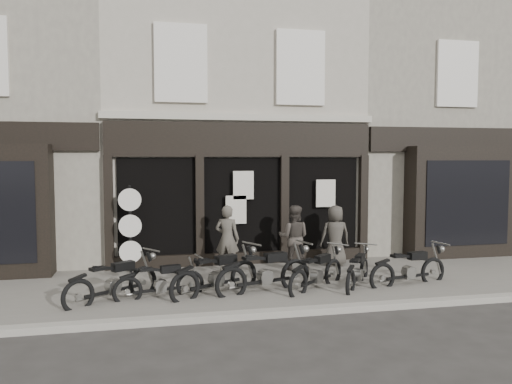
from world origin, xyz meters
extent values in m
plane|color=#2D2B28|center=(0.00, 0.00, 0.00)|extent=(90.00, 90.00, 0.00)
cube|color=#666159|center=(0.00, 0.90, 0.06)|extent=(30.00, 4.20, 0.12)
cube|color=gray|center=(0.00, -1.25, 0.07)|extent=(30.00, 0.25, 0.13)
cube|color=#ACA293|center=(0.00, 6.00, 4.10)|extent=(7.20, 6.00, 8.20)
cube|color=black|center=(0.00, 2.92, 3.45)|extent=(7.10, 0.18, 0.90)
cube|color=black|center=(0.00, 2.98, 1.50)|extent=(6.50, 0.10, 2.95)
cube|color=black|center=(0.00, 2.91, 0.22)|extent=(7.10, 0.20, 0.44)
cube|color=#B0A998|center=(0.00, 2.95, 4.05)|extent=(7.30, 0.22, 0.18)
cube|color=silver|center=(-1.60, 2.95, 5.40)|extent=(1.35, 0.12, 2.00)
cube|color=black|center=(-1.60, 2.98, 5.40)|extent=(1.05, 0.06, 1.70)
cube|color=silver|center=(1.60, 2.95, 5.40)|extent=(1.35, 0.12, 2.00)
cube|color=black|center=(1.60, 2.98, 5.40)|extent=(1.05, 0.06, 1.70)
cube|color=black|center=(-3.45, 2.90, 1.55)|extent=(0.22, 0.22, 3.00)
cube|color=black|center=(-1.15, 2.90, 1.55)|extent=(0.22, 0.22, 3.00)
cube|color=black|center=(1.15, 2.90, 1.55)|extent=(0.22, 0.22, 3.00)
cube|color=black|center=(3.45, 2.90, 1.55)|extent=(0.22, 0.22, 3.00)
cube|color=silver|center=(0.00, 2.80, 2.25)|extent=(0.55, 0.04, 0.75)
cube|color=silver|center=(2.30, 2.80, 2.00)|extent=(0.55, 0.04, 0.75)
cube|color=silver|center=(-0.20, 2.80, 1.60)|extent=(0.55, 0.04, 0.75)
cube|color=gray|center=(-6.35, 6.00, 4.10)|extent=(5.50, 6.00, 8.20)
cube|color=gray|center=(6.35, 6.00, 4.10)|extent=(5.50, 6.00, 8.20)
cube|color=black|center=(6.35, 2.65, 1.70)|extent=(3.20, 0.70, 3.20)
cube|color=black|center=(6.35, 2.30, 1.70)|extent=(2.60, 0.06, 2.40)
cube|color=black|center=(6.35, 2.95, 3.50)|extent=(5.40, 0.16, 0.70)
cube|color=silver|center=(6.35, 2.96, 5.40)|extent=(1.30, 0.10, 1.90)
cube|color=black|center=(6.35, 2.99, 5.40)|extent=(1.00, 0.06, 1.60)
torus|color=black|center=(-2.60, 0.54, 0.34)|extent=(0.61, 0.47, 0.69)
torus|color=black|center=(-3.79, -0.31, 0.34)|extent=(0.61, 0.47, 0.69)
cube|color=black|center=(-3.20, 0.11, 0.30)|extent=(1.01, 0.74, 0.06)
cube|color=gray|center=(-3.18, 0.12, 0.38)|extent=(0.30, 0.29, 0.26)
cube|color=black|center=(-2.98, 0.26, 0.76)|extent=(0.48, 0.41, 0.17)
cube|color=black|center=(-3.44, -0.07, 0.80)|extent=(0.36, 0.34, 0.06)
cylinder|color=gray|center=(-2.42, 0.66, 1.01)|extent=(0.37, 0.50, 0.04)
torus|color=black|center=(-1.62, 0.27, 0.30)|extent=(0.61, 0.21, 0.61)
torus|color=black|center=(-2.89, -0.01, 0.30)|extent=(0.61, 0.21, 0.61)
cube|color=black|center=(-2.26, 0.13, 0.26)|extent=(1.05, 0.27, 0.05)
cube|color=gray|center=(-2.24, 0.13, 0.34)|extent=(0.25, 0.20, 0.23)
cube|color=black|center=(-2.03, 0.18, 0.68)|extent=(0.44, 0.24, 0.15)
cube|color=black|center=(-2.52, 0.07, 0.71)|extent=(0.30, 0.23, 0.05)
cylinder|color=gray|center=(-1.43, 0.31, 0.89)|extent=(0.14, 0.52, 0.03)
torus|color=black|center=(-0.42, 0.53, 0.36)|extent=(0.68, 0.44, 0.73)
torus|color=black|center=(-1.77, -0.22, 0.36)|extent=(0.68, 0.44, 0.73)
cube|color=black|center=(-1.09, 0.16, 0.31)|extent=(1.13, 0.67, 0.06)
cube|color=gray|center=(-1.08, 0.17, 0.40)|extent=(0.32, 0.29, 0.28)
cube|color=black|center=(-0.85, 0.29, 0.81)|extent=(0.52, 0.40, 0.18)
cube|color=black|center=(-1.37, 0.00, 0.85)|extent=(0.38, 0.34, 0.06)
cylinder|color=gray|center=(-0.21, 0.65, 1.06)|extent=(0.34, 0.56, 0.04)
torus|color=black|center=(0.71, 0.36, 0.37)|extent=(0.74, 0.32, 0.74)
torus|color=black|center=(-0.81, -0.11, 0.37)|extent=(0.74, 0.32, 0.74)
cube|color=black|center=(-0.05, 0.12, 0.32)|extent=(1.26, 0.44, 0.07)
cube|color=gray|center=(-0.03, 0.13, 0.41)|extent=(0.31, 0.27, 0.28)
cube|color=black|center=(0.22, 0.21, 0.83)|extent=(0.54, 0.33, 0.19)
cube|color=black|center=(-0.36, 0.02, 0.87)|extent=(0.38, 0.31, 0.07)
cylinder|color=gray|center=(0.94, 0.43, 1.09)|extent=(0.23, 0.62, 0.04)
torus|color=black|center=(1.67, 0.55, 0.33)|extent=(0.57, 0.48, 0.66)
torus|color=black|center=(0.57, -0.32, 0.33)|extent=(0.57, 0.48, 0.66)
cube|color=black|center=(1.12, 0.11, 0.29)|extent=(0.93, 0.76, 0.06)
cube|color=gray|center=(1.14, 0.13, 0.36)|extent=(0.29, 0.28, 0.25)
cube|color=black|center=(1.32, 0.27, 0.73)|extent=(0.45, 0.41, 0.17)
cube|color=black|center=(0.90, -0.07, 0.77)|extent=(0.35, 0.33, 0.06)
cylinder|color=gray|center=(1.84, 0.69, 0.97)|extent=(0.38, 0.46, 0.03)
torus|color=black|center=(2.50, 0.69, 0.31)|extent=(0.44, 0.55, 0.62)
torus|color=black|center=(1.71, -0.39, 0.31)|extent=(0.44, 0.55, 0.62)
cube|color=black|center=(2.11, 0.15, 0.27)|extent=(0.68, 0.91, 0.06)
cube|color=gray|center=(2.12, 0.17, 0.34)|extent=(0.26, 0.28, 0.24)
cube|color=black|center=(2.25, 0.34, 0.69)|extent=(0.38, 0.43, 0.16)
cube|color=black|center=(1.95, -0.07, 0.73)|extent=(0.31, 0.33, 0.06)
cylinder|color=gray|center=(2.62, 0.85, 0.91)|extent=(0.45, 0.34, 0.03)
torus|color=black|center=(3.98, 0.16, 0.33)|extent=(0.68, 0.22, 0.67)
torus|color=black|center=(2.57, -0.13, 0.33)|extent=(0.68, 0.22, 0.67)
cube|color=black|center=(3.27, 0.02, 0.29)|extent=(1.17, 0.29, 0.06)
cube|color=gray|center=(3.29, 0.02, 0.37)|extent=(0.27, 0.22, 0.26)
cube|color=black|center=(3.53, 0.07, 0.75)|extent=(0.48, 0.26, 0.17)
cube|color=black|center=(2.98, -0.04, 0.79)|extent=(0.33, 0.25, 0.06)
cylinder|color=gray|center=(4.19, 0.21, 0.99)|extent=(0.15, 0.57, 0.04)
imported|color=#4E4940|center=(-0.56, 2.03, 0.96)|extent=(0.72, 0.62, 1.68)
imported|color=#3F3933|center=(1.15, 1.98, 0.95)|extent=(0.98, 0.88, 1.65)
imported|color=#3E3933|center=(2.35, 2.16, 0.92)|extent=(0.81, 0.54, 1.61)
cylinder|color=black|center=(-2.91, 2.48, 0.03)|extent=(0.36, 0.36, 0.06)
cylinder|color=black|center=(-2.91, 2.48, 1.15)|extent=(0.07, 0.07, 2.30)
cylinder|color=black|center=(-2.91, 2.45, 1.95)|extent=(0.56, 0.05, 0.56)
cylinder|color=silver|center=(-2.91, 2.42, 1.95)|extent=(0.56, 0.02, 0.56)
cylinder|color=black|center=(-2.91, 2.45, 1.30)|extent=(0.56, 0.05, 0.56)
cylinder|color=silver|center=(-2.91, 2.42, 1.30)|extent=(0.56, 0.02, 0.56)
cylinder|color=black|center=(-2.91, 2.45, 0.65)|extent=(0.56, 0.05, 0.56)
cylinder|color=silver|center=(-2.91, 2.42, 0.65)|extent=(0.56, 0.02, 0.56)
camera|label=1|loc=(-2.42, -10.15, 2.99)|focal=35.00mm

